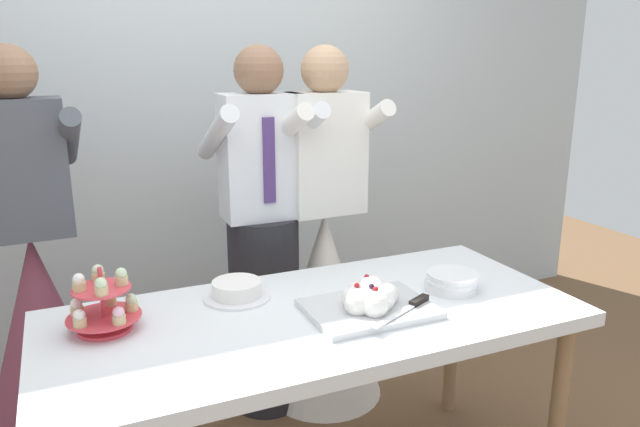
% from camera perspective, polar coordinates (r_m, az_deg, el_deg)
% --- Properties ---
extents(rear_wall, '(5.20, 0.10, 2.90)m').
position_cam_1_polar(rear_wall, '(3.27, -10.99, 11.77)').
color(rear_wall, silver).
rests_on(rear_wall, ground_plane).
extents(dessert_table, '(1.80, 0.80, 0.78)m').
position_cam_1_polar(dessert_table, '(2.08, -0.41, -11.25)').
color(dessert_table, silver).
rests_on(dessert_table, ground_plane).
extents(cupcake_stand, '(0.23, 0.23, 0.21)m').
position_cam_1_polar(cupcake_stand, '(2.01, -20.02, -8.25)').
color(cupcake_stand, '#D83F4C').
rests_on(cupcake_stand, dessert_table).
extents(main_cake_tray, '(0.42, 0.33, 0.12)m').
position_cam_1_polar(main_cake_tray, '(2.03, 4.80, -8.30)').
color(main_cake_tray, silver).
rests_on(main_cake_tray, dessert_table).
extents(plate_stack, '(0.20, 0.19, 0.07)m').
position_cam_1_polar(plate_stack, '(2.27, 12.47, -6.35)').
color(plate_stack, white).
rests_on(plate_stack, dessert_table).
extents(round_cake, '(0.24, 0.24, 0.06)m').
position_cam_1_polar(round_cake, '(2.17, -7.95, -7.30)').
color(round_cake, white).
rests_on(round_cake, dessert_table).
extents(person_groom, '(0.46, 0.49, 1.66)m').
position_cam_1_polar(person_groom, '(2.71, -5.43, -3.89)').
color(person_groom, '#232328').
rests_on(person_groom, ground_plane).
extents(person_bride, '(0.56, 0.56, 1.66)m').
position_cam_1_polar(person_bride, '(2.84, 0.41, -6.43)').
color(person_bride, white).
rests_on(person_bride, ground_plane).
extents(person_guest, '(0.56, 0.56, 1.66)m').
position_cam_1_polar(person_guest, '(2.75, -25.22, -8.69)').
color(person_guest, brown).
rests_on(person_guest, ground_plane).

